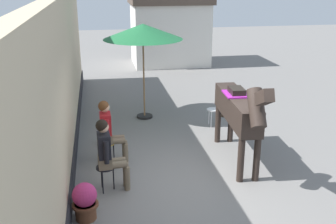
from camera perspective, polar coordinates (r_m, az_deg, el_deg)
ground_plane at (r=10.50m, az=0.41°, el=-2.15°), size 40.00×40.00×0.00m
pub_facade_wall at (r=8.46m, az=-14.86°, el=2.93°), size 0.34×14.00×3.40m
distant_cottage at (r=17.83m, az=0.23°, el=12.60°), size 3.40×2.60×3.50m
seated_visitor_near at (r=7.30m, az=-8.53°, el=-5.57°), size 0.61×0.49×1.39m
seated_visitor_far at (r=8.32m, az=-8.40°, el=-2.42°), size 0.61×0.49×1.39m
saddled_horse_center at (r=8.31m, az=10.04°, el=0.27°), size 0.59×3.00×2.06m
flower_planter_far at (r=6.74m, az=-11.75°, el=-12.27°), size 0.43×0.43×0.64m
cafe_parasol at (r=10.67m, az=-3.59°, el=11.29°), size 2.10×2.10×2.58m
spare_stool_white at (r=10.53m, az=6.38°, el=0.12°), size 0.32×0.32×0.46m
satchel_bag at (r=9.47m, az=-9.09°, el=-4.17°), size 0.30×0.23×0.20m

